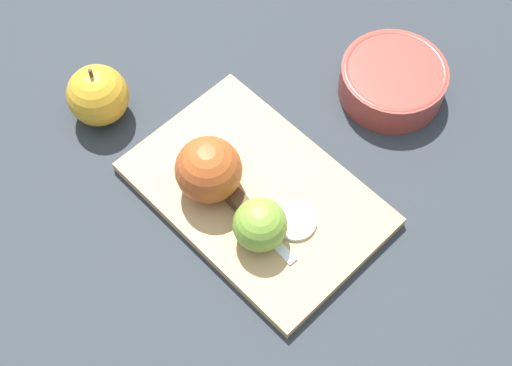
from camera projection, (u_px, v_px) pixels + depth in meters
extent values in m
plane|color=#282D33|center=(256.00, 197.00, 0.91)|extent=(4.00, 4.00, 0.00)
cube|color=tan|center=(256.00, 194.00, 0.90)|extent=(0.33, 0.23, 0.02)
sphere|color=#AD4C1E|center=(209.00, 170.00, 0.86)|extent=(0.08, 0.08, 0.08)
cylinder|color=beige|center=(210.00, 165.00, 0.87)|extent=(0.07, 0.04, 0.08)
sphere|color=olive|center=(260.00, 225.00, 0.84)|extent=(0.07, 0.07, 0.07)
cylinder|color=beige|center=(260.00, 220.00, 0.84)|extent=(0.05, 0.04, 0.06)
cube|color=silver|center=(271.00, 239.00, 0.86)|extent=(0.08, 0.02, 0.00)
cube|color=#472D19|center=(230.00, 192.00, 0.88)|extent=(0.08, 0.03, 0.02)
cylinder|color=beige|center=(293.00, 224.00, 0.87)|extent=(0.05, 0.05, 0.01)
sphere|color=gold|center=(98.00, 95.00, 0.94)|extent=(0.08, 0.08, 0.08)
cylinder|color=#4C3319|center=(91.00, 73.00, 0.90)|extent=(0.01, 0.01, 0.01)
cylinder|color=#99382D|center=(392.00, 81.00, 0.97)|extent=(0.14, 0.14, 0.05)
torus|color=#99382D|center=(395.00, 72.00, 0.95)|extent=(0.14, 0.14, 0.01)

